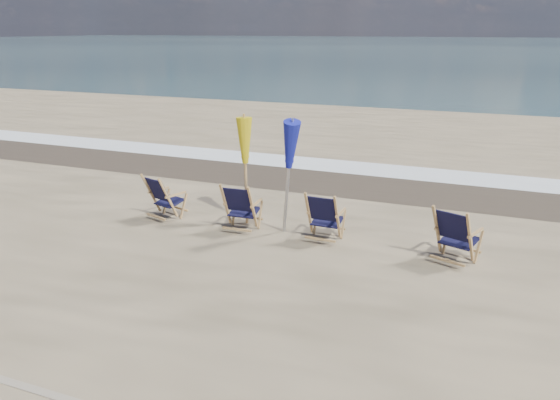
% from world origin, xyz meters
% --- Properties ---
extents(ocean, '(400.00, 400.00, 0.00)m').
position_xyz_m(ocean, '(0.00, 128.00, 0.00)').
color(ocean, '#345156').
rests_on(ocean, ground).
extents(surf_foam, '(200.00, 1.40, 0.01)m').
position_xyz_m(surf_foam, '(0.00, 8.30, 0.00)').
color(surf_foam, silver).
rests_on(surf_foam, ground).
extents(wet_sand_strip, '(200.00, 2.60, 0.00)m').
position_xyz_m(wet_sand_strip, '(0.00, 6.80, 0.00)').
color(wet_sand_strip, '#42362A').
rests_on(wet_sand_strip, ground).
extents(beach_chair_0, '(0.77, 0.81, 0.93)m').
position_xyz_m(beach_chair_0, '(-2.50, 2.70, 0.46)').
color(beach_chair_0, black).
rests_on(beach_chair_0, ground).
extents(beach_chair_1, '(0.64, 0.71, 0.95)m').
position_xyz_m(beach_chair_1, '(-0.75, 2.75, 0.48)').
color(beach_chair_1, black).
rests_on(beach_chair_1, ground).
extents(beach_chair_2, '(0.62, 0.69, 0.93)m').
position_xyz_m(beach_chair_2, '(0.81, 2.83, 0.47)').
color(beach_chair_2, black).
rests_on(beach_chair_2, ground).
extents(beach_chair_3, '(0.83, 0.88, 0.98)m').
position_xyz_m(beach_chair_3, '(2.98, 2.60, 0.49)').
color(beach_chair_3, black).
rests_on(beach_chair_3, ground).
extents(umbrella_yellow, '(0.30, 0.30, 2.01)m').
position_xyz_m(umbrella_yellow, '(-1.12, 3.27, 1.49)').
color(umbrella_yellow, '#AF854E').
rests_on(umbrella_yellow, ground).
extents(umbrella_blue, '(0.30, 0.30, 2.19)m').
position_xyz_m(umbrella_blue, '(-0.12, 2.86, 1.66)').
color(umbrella_blue, '#A5A5AD').
rests_on(umbrella_blue, ground).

